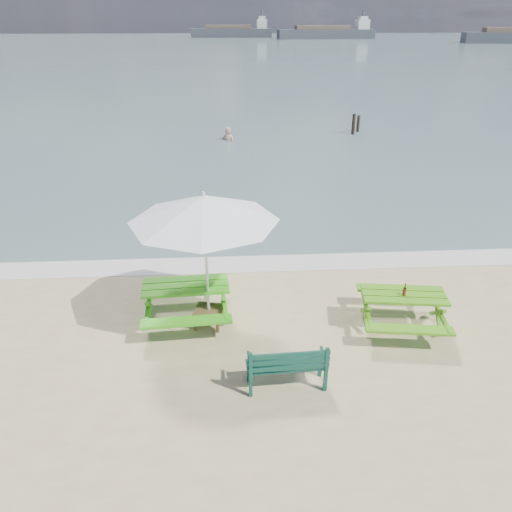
{
  "coord_description": "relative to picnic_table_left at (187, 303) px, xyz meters",
  "views": [
    {
      "loc": [
        -0.89,
        -6.38,
        5.58
      ],
      "look_at": [
        -0.29,
        3.0,
        1.0
      ],
      "focal_mm": 35.0,
      "sensor_mm": 36.0,
      "label": 1
    }
  ],
  "objects": [
    {
      "name": "mooring_pilings",
      "position": [
        7.6,
        17.01,
        -0.01
      ],
      "size": [
        0.56,
        0.76,
        1.23
      ],
      "color": "black",
      "rests_on": "ground"
    },
    {
      "name": "sea",
      "position": [
        1.72,
        82.79,
        -0.38
      ],
      "size": [
        300.0,
        300.0,
        0.0
      ],
      "primitive_type": "plane",
      "color": "slate",
      "rests_on": "ground"
    },
    {
      "name": "patio_umbrella",
      "position": [
        0.44,
        -0.23,
        2.08
      ],
      "size": [
        3.27,
        3.27,
        2.72
      ],
      "color": "silver",
      "rests_on": "ground"
    },
    {
      "name": "picnic_table_left",
      "position": [
        0.0,
        0.0,
        0.0
      ],
      "size": [
        1.8,
        1.98,
        0.8
      ],
      "color": "green",
      "rests_on": "ground"
    },
    {
      "name": "foam_strip",
      "position": [
        1.72,
        2.39,
        -0.38
      ],
      "size": [
        22.0,
        0.9,
        0.01
      ],
      "primitive_type": "cube",
      "color": "silver",
      "rests_on": "ground"
    },
    {
      "name": "picnic_table_right",
      "position": [
        4.2,
        -0.53,
        -0.02
      ],
      "size": [
        1.81,
        1.96,
        0.75
      ],
      "color": "#4D9616",
      "rests_on": "ground"
    },
    {
      "name": "park_bench",
      "position": [
        1.75,
        -2.11,
        -0.14
      ],
      "size": [
        1.33,
        0.51,
        0.81
      ],
      "color": "#0E3B2E",
      "rests_on": "ground"
    },
    {
      "name": "side_table",
      "position": [
        0.44,
        -0.23,
        -0.2
      ],
      "size": [
        0.65,
        0.65,
        0.36
      ],
      "color": "brown",
      "rests_on": "ground"
    },
    {
      "name": "swimmer",
      "position": [
        1.04,
        15.9,
        -0.68
      ],
      "size": [
        0.8,
        0.68,
        1.87
      ],
      "color": "tan",
      "rests_on": "ground"
    },
    {
      "name": "beer_bottle",
      "position": [
        4.17,
        -0.59,
        0.45
      ],
      "size": [
        0.06,
        0.06,
        0.25
      ],
      "color": "brown",
      "rests_on": "picnic_table_right"
    },
    {
      "name": "cargo_ships",
      "position": [
        66.37,
        119.82,
        0.79
      ],
      "size": [
        147.08,
        39.49,
        4.4
      ],
      "color": "#383C42",
      "rests_on": "ground"
    }
  ]
}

